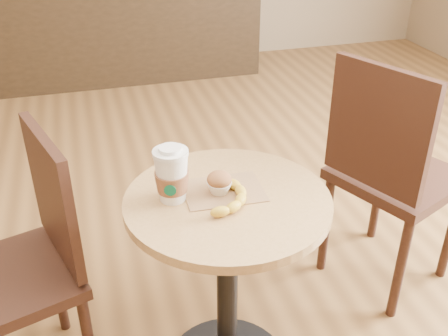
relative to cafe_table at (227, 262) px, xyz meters
name	(u,v)px	position (x,y,z in m)	size (l,w,h in m)	color
cafe_table	(227,262)	(0.00, 0.00, 0.00)	(0.63, 0.63, 0.75)	black
chair_left	(26,261)	(-0.62, 0.17, 0.01)	(0.51, 0.51, 0.93)	black
chair_right	(390,170)	(0.76, 0.30, 0.06)	(0.59, 0.59, 1.02)	black
service_counter	(126,15)	(0.06, 3.28, 0.02)	(2.30, 0.65, 1.04)	black
kraft_bag	(223,190)	(0.00, 0.04, 0.25)	(0.24, 0.18, 0.00)	olive
coffee_cup	(172,176)	(-0.16, 0.04, 0.33)	(0.10, 0.11, 0.17)	silver
muffin	(219,182)	(-0.02, 0.03, 0.28)	(0.08, 0.08, 0.07)	silver
banana	(227,194)	(0.00, -0.01, 0.27)	(0.15, 0.22, 0.03)	gold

